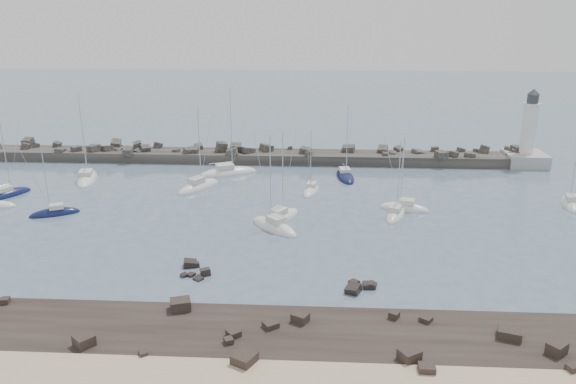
% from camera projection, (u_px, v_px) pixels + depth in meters
% --- Properties ---
extents(ground, '(400.00, 400.00, 0.00)m').
position_uv_depth(ground, '(241.00, 241.00, 69.25)').
color(ground, '#4B6176').
rests_on(ground, ground).
extents(rock_shelf, '(140.00, 12.00, 1.89)m').
position_uv_depth(rock_shelf, '(209.00, 342.00, 48.37)').
color(rock_shelf, black).
rests_on(rock_shelf, ground).
extents(rock_cluster_near, '(3.70, 4.50, 1.33)m').
position_uv_depth(rock_cluster_near, '(195.00, 270.00, 61.26)').
color(rock_cluster_near, black).
rests_on(rock_cluster_near, ground).
extents(rock_cluster_far, '(3.53, 2.89, 1.18)m').
position_uv_depth(rock_cluster_far, '(360.00, 287.00, 57.35)').
color(rock_cluster_far, black).
rests_on(rock_cluster_far, ground).
extents(breakwater, '(115.00, 7.15, 5.20)m').
position_uv_depth(breakwater, '(228.00, 159.00, 105.59)').
color(breakwater, '#302D2A').
rests_on(breakwater, ground).
extents(lighthouse, '(7.00, 7.00, 14.60)m').
position_uv_depth(lighthouse, '(526.00, 149.00, 101.83)').
color(lighthouse, '#989893').
rests_on(lighthouse, ground).
extents(sailboat_1, '(5.15, 10.20, 15.39)m').
position_uv_depth(sailboat_1, '(87.00, 179.00, 93.78)').
color(sailboat_1, silver).
rests_on(sailboat_1, ground).
extents(sailboat_2, '(6.91, 4.80, 10.75)m').
position_uv_depth(sailboat_2, '(55.00, 214.00, 78.12)').
color(sailboat_2, '#0F163F').
rests_on(sailboat_2, ground).
extents(sailboat_3, '(6.86, 8.92, 14.04)m').
position_uv_depth(sailboat_3, '(198.00, 187.00, 89.51)').
color(sailboat_3, silver).
rests_on(sailboat_3, ground).
extents(sailboat_4, '(10.69, 7.26, 16.18)m').
position_uv_depth(sailboat_4, '(228.00, 173.00, 97.14)').
color(sailboat_4, silver).
rests_on(sailboat_4, ground).
extents(sailboat_5, '(7.72, 7.81, 13.44)m').
position_uv_depth(sailboat_5, '(274.00, 227.00, 73.17)').
color(sailboat_5, silver).
rests_on(sailboat_5, ground).
extents(sailboat_6, '(3.40, 7.03, 10.78)m').
position_uv_depth(sailboat_6, '(311.00, 191.00, 87.84)').
color(sailboat_6, silver).
rests_on(sailboat_6, ground).
extents(sailboat_7, '(6.35, 8.45, 13.22)m').
position_uv_depth(sailboat_7, '(280.00, 219.00, 76.18)').
color(sailboat_7, silver).
rests_on(sailboat_7, ground).
extents(sailboat_8, '(3.79, 8.72, 13.28)m').
position_uv_depth(sailboat_8, '(345.00, 177.00, 95.15)').
color(sailboat_8, '#0F163F').
rests_on(sailboat_8, ground).
extents(sailboat_9, '(7.46, 4.03, 11.49)m').
position_uv_depth(sailboat_9, '(404.00, 209.00, 80.00)').
color(sailboat_9, silver).
rests_on(sailboat_9, ground).
extents(sailboat_10, '(4.42, 7.46, 11.43)m').
position_uv_depth(sailboat_10, '(396.00, 215.00, 77.64)').
color(sailboat_10, silver).
rests_on(sailboat_10, ground).
extents(sailboat_12, '(3.66, 7.41, 11.53)m').
position_uv_depth(sailboat_12, '(570.00, 205.00, 81.67)').
color(sailboat_12, silver).
rests_on(sailboat_12, ground).
extents(sailboat_13, '(5.84, 7.71, 12.08)m').
position_uv_depth(sailboat_13, '(8.00, 195.00, 85.85)').
color(sailboat_13, '#0F163F').
rests_on(sailboat_13, ground).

